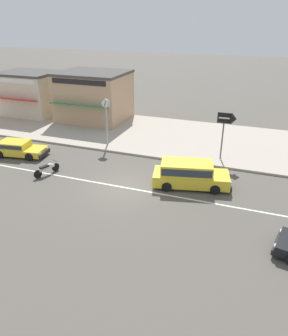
{
  "coord_description": "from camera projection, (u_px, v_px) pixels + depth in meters",
  "views": [
    {
      "loc": [
        7.41,
        -16.22,
        9.55
      ],
      "look_at": [
        0.85,
        1.47,
        0.8
      ],
      "focal_mm": 35.0,
      "sensor_mm": 36.0,
      "label": 1
    }
  ],
  "objects": [
    {
      "name": "shopfront_corner_warung",
      "position": [
        31.0,
        93.0,
        34.15
      ],
      "size": [
        5.72,
        5.39,
        4.31
      ],
      "color": "beige",
      "rests_on": "kerb_strip"
    },
    {
      "name": "ground_plane",
      "position": [
        123.0,
        187.0,
        20.16
      ],
      "size": [
        160.0,
        160.0,
        0.0
      ],
      "primitive_type": "plane",
      "color": "#544F47"
    },
    {
      "name": "minivan_yellow_0",
      "position": [
        189.0,
        173.0,
        20.0
      ],
      "size": [
        4.99,
        2.85,
        1.56
      ],
      "color": "yellow",
      "rests_on": "ground"
    },
    {
      "name": "arrow_signboard",
      "position": [
        232.0,
        121.0,
        22.46
      ],
      "size": [
        1.31,
        0.8,
        3.45
      ],
      "color": "#4C4C51",
      "rests_on": "kerb_strip"
    },
    {
      "name": "street_clock",
      "position": [
        106.0,
        111.0,
        25.37
      ],
      "size": [
        0.67,
        0.22,
        3.69
      ],
      "color": "#9E9EA3",
      "rests_on": "kerb_strip"
    },
    {
      "name": "shopfront_mid_block",
      "position": [
        94.0,
        96.0,
        32.15
      ],
      "size": [
        6.54,
        6.16,
        4.64
      ],
      "color": "tan",
      "rests_on": "kerb_strip"
    },
    {
      "name": "kerb_strip",
      "position": [
        168.0,
        136.0,
        28.56
      ],
      "size": [
        68.0,
        10.0,
        0.15
      ],
      "primitive_type": "cube",
      "color": "#ADA393",
      "rests_on": "ground"
    },
    {
      "name": "hatchback_yellow_1",
      "position": [
        18.0,
        148.0,
        24.57
      ],
      "size": [
        4.17,
        2.22,
        1.1
      ],
      "color": "yellow",
      "rests_on": "ground"
    },
    {
      "name": "lane_centre_stripe",
      "position": [
        123.0,
        187.0,
        20.16
      ],
      "size": [
        50.4,
        0.14,
        0.01
      ],
      "primitive_type": "cube",
      "color": "silver",
      "rests_on": "ground"
    },
    {
      "name": "motorcycle_0",
      "position": [
        47.0,
        169.0,
        21.62
      ],
      "size": [
        0.84,
        1.89,
        0.8
      ],
      "color": "black",
      "rests_on": "ground"
    }
  ]
}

